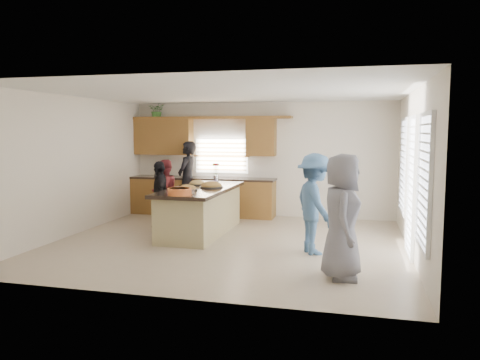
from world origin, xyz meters
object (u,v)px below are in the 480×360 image
(woman_left_front, at_px, (160,195))
(woman_left_back, at_px, (188,179))
(island, at_px, (201,212))
(woman_left_mid, at_px, (165,191))
(woman_right_front, at_px, (342,217))
(woman_right_back, at_px, (315,204))
(salad_bowl, at_px, (180,191))

(woman_left_front, bearing_deg, woman_left_back, 145.29)
(island, height_order, woman_left_mid, woman_left_mid)
(woman_left_back, height_order, woman_right_front, woman_left_back)
(island, xyz_separation_m, woman_left_back, (-0.95, 1.79, 0.47))
(island, xyz_separation_m, woman_right_back, (2.41, -1.01, 0.41))
(woman_left_front, bearing_deg, woman_right_back, 36.85)
(island, distance_m, woman_left_front, 1.02)
(woman_right_back, bearing_deg, woman_left_back, 22.41)
(woman_left_back, distance_m, woman_left_mid, 0.97)
(woman_left_back, distance_m, woman_right_front, 5.62)
(salad_bowl, height_order, woman_right_back, woman_right_back)
(woman_left_mid, bearing_deg, island, 75.18)
(woman_left_mid, distance_m, woman_right_front, 5.15)
(salad_bowl, xyz_separation_m, woman_left_back, (-0.95, 2.93, -0.10))
(salad_bowl, relative_size, woman_left_front, 0.30)
(salad_bowl, relative_size, woman_right_front, 0.24)
(woman_left_back, distance_m, woman_right_back, 4.37)
(woman_left_mid, bearing_deg, woman_left_front, 37.12)
(island, relative_size, woman_left_front, 1.84)
(island, relative_size, woman_left_back, 1.46)
(woman_left_front, distance_m, woman_right_front, 4.60)
(woman_left_front, xyz_separation_m, woman_right_front, (3.88, -2.47, 0.16))
(woman_left_front, bearing_deg, woman_left_mid, 161.47)
(woman_left_back, height_order, woman_left_mid, woman_left_back)
(woman_left_back, height_order, woman_left_front, woman_left_back)
(salad_bowl, height_order, woman_right_front, woman_right_front)
(island, bearing_deg, woman_left_mid, 144.02)
(island, xyz_separation_m, woman_right_front, (2.91, -2.30, 0.44))
(woman_right_front, bearing_deg, woman_left_mid, 48.52)
(island, distance_m, salad_bowl, 1.28)
(woman_left_back, relative_size, woman_right_back, 1.07)
(woman_left_mid, distance_m, woman_right_back, 4.03)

